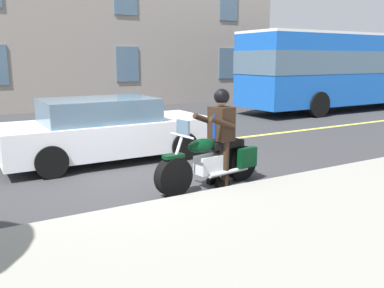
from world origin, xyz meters
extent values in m
plane|color=#333335|center=(0.00, 0.00, 0.00)|extent=(80.00, 80.00, 0.00)
cube|color=gray|center=(0.00, 4.50, 0.07)|extent=(60.00, 5.00, 0.15)
cube|color=#E5DB4C|center=(0.00, -2.00, 0.01)|extent=(60.00, 0.16, 0.01)
cylinder|color=black|center=(-0.12, 1.58, 0.33)|extent=(0.68, 0.29, 0.66)
cylinder|color=black|center=(-1.66, 1.38, 0.33)|extent=(0.68, 0.29, 0.66)
cube|color=silver|center=(-0.92, 1.48, 0.42)|extent=(0.59, 0.35, 0.32)
ellipsoid|color=black|center=(-0.72, 1.50, 0.78)|extent=(0.59, 0.35, 0.24)
cube|color=black|center=(-1.26, 1.43, 0.74)|extent=(0.73, 0.37, 0.12)
cube|color=black|center=(-1.64, 1.60, 0.48)|extent=(0.41, 0.17, 0.36)
cube|color=black|center=(-1.58, 1.17, 0.48)|extent=(0.41, 0.17, 0.36)
cylinder|color=silver|center=(-0.14, 1.58, 0.60)|extent=(0.35, 0.10, 0.76)
cylinder|color=silver|center=(-0.30, 1.56, 1.00)|extent=(0.11, 0.60, 0.04)
cube|color=black|center=(-0.12, 1.58, 0.68)|extent=(0.38, 0.21, 0.06)
cylinder|color=silver|center=(-1.24, 1.60, 0.26)|extent=(0.90, 0.20, 0.08)
cube|color=slate|center=(-0.32, 1.56, 1.12)|extent=(0.08, 0.32, 0.28)
cylinder|color=black|center=(-1.18, 1.56, 0.42)|extent=(0.14, 0.14, 0.84)
cube|color=black|center=(-1.12, 1.57, 0.05)|extent=(0.27, 0.14, 0.10)
cylinder|color=black|center=(-1.15, 1.32, 0.42)|extent=(0.14, 0.14, 0.84)
cube|color=black|center=(-1.09, 1.33, 0.05)|extent=(0.27, 0.14, 0.10)
cube|color=black|center=(-1.17, 1.44, 1.12)|extent=(0.37, 0.44, 0.60)
cube|color=navy|center=(-1.01, 1.46, 1.08)|extent=(0.03, 0.07, 0.44)
cylinder|color=black|center=(-1.02, 1.68, 1.18)|extent=(0.56, 0.17, 0.28)
cylinder|color=black|center=(-0.96, 1.25, 1.18)|extent=(0.56, 0.17, 0.28)
sphere|color=tan|center=(-1.17, 1.44, 1.55)|extent=(0.22, 0.22, 0.22)
sphere|color=black|center=(-1.17, 1.44, 1.60)|extent=(0.28, 0.28, 0.28)
cube|color=blue|center=(-12.60, -5.11, 1.77)|extent=(11.00, 2.50, 2.85)
cube|color=slate|center=(-12.60, -5.11, 2.10)|extent=(11.04, 2.52, 0.90)
cube|color=white|center=(-12.60, -5.11, 3.25)|extent=(11.00, 2.50, 0.10)
cylinder|color=black|center=(-16.20, -6.31, 0.50)|extent=(1.00, 0.30, 1.00)
cylinder|color=black|center=(-9.40, -6.31, 0.50)|extent=(1.00, 0.30, 1.00)
cylinder|color=black|center=(-9.40, -3.91, 0.50)|extent=(1.00, 0.30, 1.00)
cube|color=white|center=(-0.04, -1.38, 0.55)|extent=(4.60, 1.80, 0.70)
cube|color=slate|center=(0.16, -1.38, 1.10)|extent=(2.40, 1.60, 0.60)
cylinder|color=black|center=(-1.49, -2.23, 0.32)|extent=(0.64, 0.22, 0.64)
cylinder|color=black|center=(-1.49, -0.53, 0.32)|extent=(0.64, 0.22, 0.64)
cylinder|color=black|center=(1.41, -2.23, 0.32)|extent=(0.64, 0.22, 0.64)
cylinder|color=black|center=(1.41, -0.53, 0.32)|extent=(0.64, 0.22, 0.64)
cube|color=slate|center=(-10.04, -10.97, 2.00)|extent=(1.10, 0.06, 1.60)
cube|color=slate|center=(-4.35, -10.97, 2.00)|extent=(1.10, 0.06, 1.60)
cube|color=slate|center=(-10.04, -10.97, 5.00)|extent=(1.10, 0.06, 1.60)
camera|label=1|loc=(2.96, 7.44, 2.25)|focal=38.68mm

